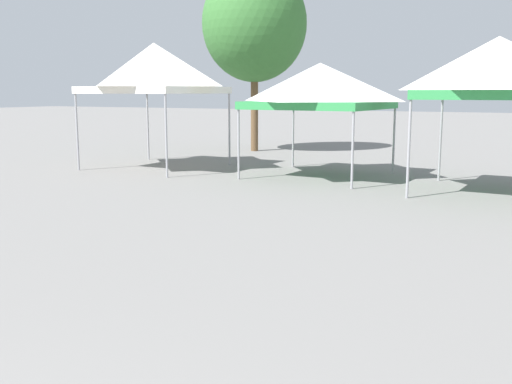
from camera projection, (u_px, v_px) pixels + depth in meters
canopy_tent_behind_left at (154, 68)px, 17.47m from camera, size 3.44×3.44×3.66m
canopy_tent_behind_center at (320, 86)px, 15.67m from camera, size 3.44×3.44×3.00m
canopy_tent_center at (498, 68)px, 12.84m from camera, size 3.18×3.18×3.43m
tree_behind_tents_right at (254, 24)px, 22.18m from camera, size 3.91×3.91×6.90m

